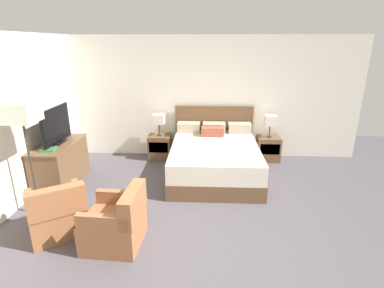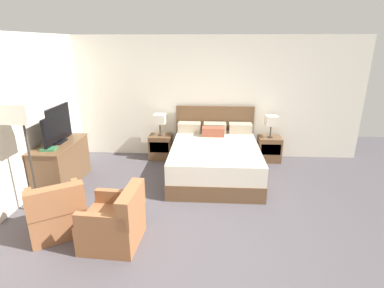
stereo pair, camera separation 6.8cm
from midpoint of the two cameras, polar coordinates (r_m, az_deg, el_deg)
ground_plane at (r=3.97m, az=1.01°, el=-18.97°), size 9.78×9.78×0.00m
wall_back at (r=6.53m, az=2.39°, el=8.74°), size 6.74×0.06×2.58m
wall_left at (r=5.46m, az=-29.10°, el=4.38°), size 0.06×5.06×2.58m
bed at (r=5.74m, az=4.69°, el=-2.66°), size 1.68×2.13×1.14m
nightstand_left at (r=6.59m, az=-5.70°, el=-0.51°), size 0.48×0.40×0.52m
nightstand_right at (r=6.64m, az=14.75°, el=-0.91°), size 0.48×0.40×0.52m
table_lamp_left at (r=6.41m, az=-5.87°, el=4.70°), size 0.24×0.24×0.47m
table_lamp_right at (r=6.46m, az=15.19°, el=4.25°), size 0.24×0.24×0.47m
dresser at (r=5.82m, az=-23.31°, el=-3.28°), size 0.55×1.23×0.77m
tv at (r=5.65m, az=-24.00°, el=3.26°), size 0.18×0.94×0.63m
book_red_cover at (r=5.40m, az=-25.31°, el=-0.84°), size 0.25×0.22×0.03m
armchair_by_window at (r=4.43m, az=-23.92°, el=-11.92°), size 0.95×0.95×0.76m
armchair_companion at (r=3.99m, az=-13.95°, el=-14.36°), size 0.73×0.72×0.76m
floor_lamp at (r=4.66m, az=-29.24°, el=4.34°), size 0.40×0.40×1.68m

